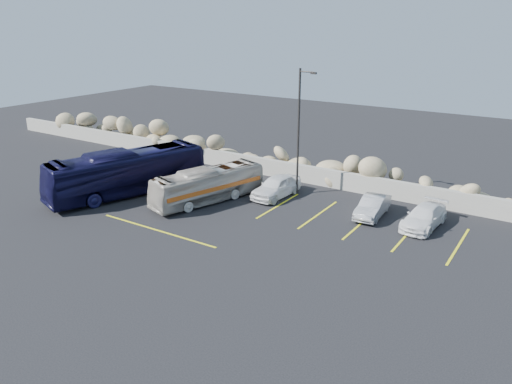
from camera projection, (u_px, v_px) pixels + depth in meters
The scene contains 10 objects.
ground at pixel (168, 236), 26.24m from camera, with size 90.00×90.00×0.00m, color black.
seawall at pixel (283, 170), 35.54m from camera, with size 60.00×0.40×1.20m, color gray.
riprap_pile at pixel (291, 157), 36.26m from camera, with size 54.00×2.80×2.60m, color #9B8B65, non-canonical shape.
parking_lines at pixel (297, 220), 28.26m from camera, with size 18.16×9.36×0.01m.
lamppost at pixel (299, 129), 31.03m from camera, with size 1.14×0.18×8.00m.
vintage_bus at pixel (208, 185), 30.85m from camera, with size 1.78×7.59×2.11m, color #B9B2A7.
tour_coach at pixel (127, 172), 32.04m from camera, with size 2.43×10.39×2.90m, color black.
car_a at pixel (276, 186), 31.75m from camera, with size 1.62×4.02×1.37m, color white.
car_b at pixel (373, 206), 28.67m from camera, with size 1.24×3.55×1.17m, color #A5A5A9.
car_c at pixel (424, 217), 27.19m from camera, with size 1.61×3.95×1.15m, color white.
Camera 1 is at (16.93, -17.63, 10.84)m, focal length 35.00 mm.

